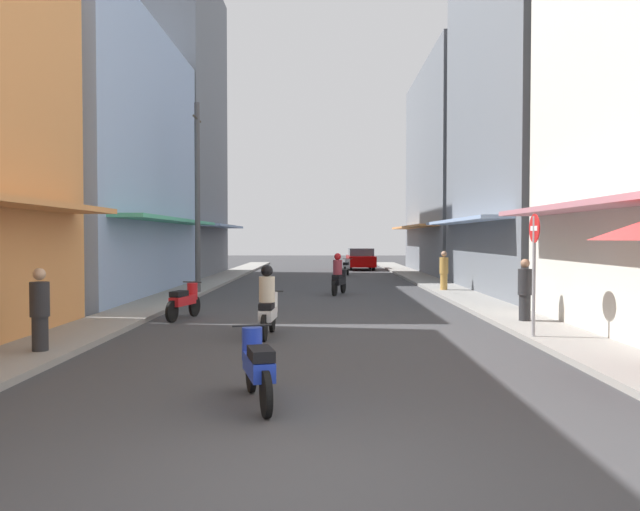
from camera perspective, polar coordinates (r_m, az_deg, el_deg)
The scene contains 18 objects.
ground_plane at distance 23.80m, azimuth -0.03°, elevation -3.51°, with size 99.40×99.40×0.00m, color #38383A.
sidewalk_left at distance 24.38m, azimuth -12.25°, elevation -3.29°, with size 1.61×53.18×0.12m, color gray.
sidewalk_right at distance 24.31m, azimuth 12.23°, elevation -3.30°, with size 1.61×53.18×0.12m, color gray.
building_left_mid at distance 24.49m, azimuth -21.73°, elevation 8.31°, with size 7.05×12.40×10.08m.
building_left_far at distance 35.48m, azimuth -14.83°, elevation 11.58°, with size 7.05×9.32×16.59m.
building_right_mid at distance 25.53m, azimuth 21.27°, elevation 15.13°, with size 7.05×10.91×16.29m.
building_right_far at distance 37.46m, azimuth 14.07°, elevation 7.71°, with size 7.05×13.38×12.25m.
motorbike_silver at distance 34.21m, azimuth 2.52°, elevation -1.08°, with size 0.58×1.80×0.96m.
motorbike_red at distance 16.46m, azimuth -12.65°, elevation -4.12°, with size 0.67×1.77×0.96m.
motorbike_black at distance 22.88m, azimuth 1.78°, elevation -1.95°, with size 0.71×1.76×1.58m.
motorbike_white at distance 13.23m, azimuth -4.91°, elevation -4.63°, with size 0.55×1.81×1.58m.
motorbike_blue at distance 8.06m, azimuth -5.94°, elevation -10.17°, with size 0.68×1.77×0.96m.
parked_car at distance 40.71m, azimuth 3.85°, elevation -0.31°, with size 1.82×4.13×1.45m.
pedestrian_far at distance 15.68m, azimuth 18.75°, elevation -3.30°, with size 0.34×0.34×1.64m.
pedestrian_foreground at distance 24.14m, azimuth 11.60°, elevation -1.53°, with size 0.34×0.34×1.64m.
pedestrian_crossing at distance 12.03m, azimuth -24.90°, elevation -4.93°, with size 0.34×0.34×1.61m.
utility_pole at distance 23.32m, azimuth -11.47°, elevation 5.42°, with size 0.20×1.20×7.22m.
street_sign_no_entry at distance 13.19m, azimuth 19.53°, elevation -0.32°, with size 0.07×0.60×2.65m.
Camera 1 is at (0.18, -5.11, 2.16)m, focal length 33.95 mm.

